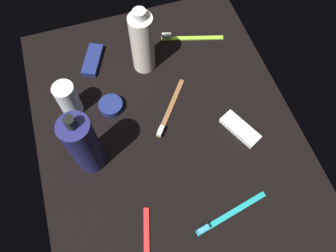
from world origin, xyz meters
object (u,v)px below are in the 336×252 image
bodywash_bottle (142,43)px  toothbrush_lime (188,37)px  lotion_bottle (83,144)px  toothbrush_brown (169,110)px  snack_bar_navy (93,60)px  snack_bar_white (240,129)px  deodorant_stick (68,99)px  toothbrush_teal (227,215)px  cream_tin_left (111,106)px

bodywash_bottle → toothbrush_lime: size_ratio=1.11×
lotion_bottle → toothbrush_brown: bearing=-71.9°
snack_bar_navy → snack_bar_white: 44.37cm
bodywash_bottle → toothbrush_brown: 18.36cm
deodorant_stick → toothbrush_lime: bearing=-69.7°
bodywash_bottle → deodorant_stick: size_ratio=1.94×
lotion_bottle → snack_bar_navy: size_ratio=2.02×
snack_bar_navy → lotion_bottle: bearing=-167.1°
lotion_bottle → deodorant_stick: 15.75cm
lotion_bottle → snack_bar_navy: bearing=-12.0°
deodorant_stick → toothbrush_lime: size_ratio=0.57×
toothbrush_brown → snack_bar_navy: size_ratio=1.44×
toothbrush_brown → toothbrush_teal: 29.42cm
bodywash_bottle → cream_tin_left: 17.84cm
toothbrush_teal → snack_bar_white: bearing=-30.5°
cream_tin_left → snack_bar_white: bearing=-118.8°
lotion_bottle → cream_tin_left: (12.56, -7.60, -8.27)cm
toothbrush_teal → snack_bar_navy: (50.72, 19.66, 0.14)cm
bodywash_bottle → toothbrush_teal: size_ratio=1.10×
toothbrush_brown → toothbrush_lime: 24.82cm
toothbrush_teal → cream_tin_left: bearing=27.6°
lotion_bottle → toothbrush_brown: 24.28cm
bodywash_bottle → deodorant_stick: bodywash_bottle is taller
toothbrush_lime → lotion_bottle: bearing=129.7°
toothbrush_teal → snack_bar_navy: 54.40cm
snack_bar_white → cream_tin_left: (16.00, 29.13, 0.26)cm
lotion_bottle → toothbrush_brown: size_ratio=1.41×
toothbrush_brown → snack_bar_navy: toothbrush_brown is taller
cream_tin_left → lotion_bottle: bearing=148.8°
toothbrush_teal → snack_bar_white: size_ratio=1.72×
lotion_bottle → toothbrush_lime: size_ratio=1.19×
cream_tin_left → deodorant_stick: bearing=75.3°
lotion_bottle → snack_bar_white: lotion_bottle is taller
bodywash_bottle → toothbrush_lime: (5.18, -14.77, -8.45)cm
toothbrush_teal → toothbrush_lime: bearing=-9.5°
lotion_bottle → toothbrush_teal: size_ratio=1.18×
deodorant_stick → snack_bar_navy: deodorant_stick is taller
bodywash_bottle → toothbrush_teal: (-45.28, -6.29, -8.45)cm
toothbrush_brown → snack_bar_white: bearing=-124.6°
deodorant_stick → cream_tin_left: 10.62cm
toothbrush_lime → toothbrush_teal: (-50.47, 8.48, 0.00)cm
deodorant_stick → toothbrush_teal: bearing=-143.3°
bodywash_bottle → toothbrush_lime: 17.78cm
lotion_bottle → toothbrush_teal: lotion_bottle is taller
toothbrush_teal → snack_bar_navy: bearing=21.2°
toothbrush_brown → snack_bar_white: (-10.48, -15.18, 0.14)cm
lotion_bottle → snack_bar_white: bearing=-95.3°
toothbrush_brown → snack_bar_navy: 26.58cm
deodorant_stick → toothbrush_brown: 25.17cm
deodorant_stick → toothbrush_lime: (13.34, -36.10, -4.45)cm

